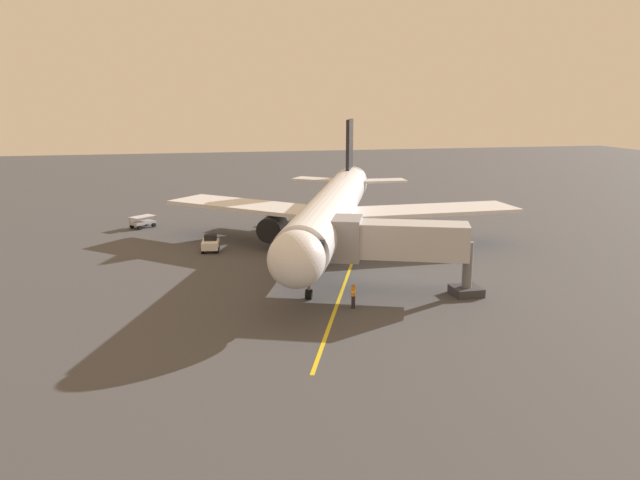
# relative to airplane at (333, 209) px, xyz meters

# --- Properties ---
(ground_plane) EXTENTS (220.00, 220.00, 0.00)m
(ground_plane) POSITION_rel_airplane_xyz_m (0.02, -2.08, -4.00)
(ground_plane) COLOR #424244
(apron_lead_in_line) EXTENTS (14.24, 37.55, 0.01)m
(apron_lead_in_line) POSITION_rel_airplane_xyz_m (0.10, 6.26, -4.00)
(apron_lead_in_line) COLOR yellow
(apron_lead_in_line) RESTS_ON ground
(airplane) EXTENTS (32.60, 38.88, 11.50)m
(airplane) POSITION_rel_airplane_xyz_m (0.00, 0.00, 0.00)
(airplane) COLOR silver
(airplane) RESTS_ON ground
(jet_bridge) EXTENTS (11.30, 6.36, 5.40)m
(jet_bridge) POSITION_rel_airplane_xyz_m (-1.07, 12.45, -0.24)
(jet_bridge) COLOR #B7B7BC
(jet_bridge) RESTS_ON ground
(ground_crew_marshaller) EXTENTS (0.40, 0.47, 1.71)m
(ground_crew_marshaller) POSITION_rel_airplane_xyz_m (2.32, 15.48, -3.12)
(ground_crew_marshaller) COLOR #23232D
(ground_crew_marshaller) RESTS_ON ground
(baggage_cart_near_nose) EXTENTS (2.88, 2.76, 1.27)m
(baggage_cart_near_nose) POSITION_rel_airplane_xyz_m (17.68, -15.12, -3.35)
(baggage_cart_near_nose) COLOR #9E9EA3
(baggage_cart_near_nose) RESTS_ON ground
(tug_portside) EXTENTS (1.81, 2.47, 1.50)m
(tug_portside) POSITION_rel_airplane_xyz_m (10.93, -2.69, -3.30)
(tug_portside) COLOR white
(tug_portside) RESTS_ON ground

